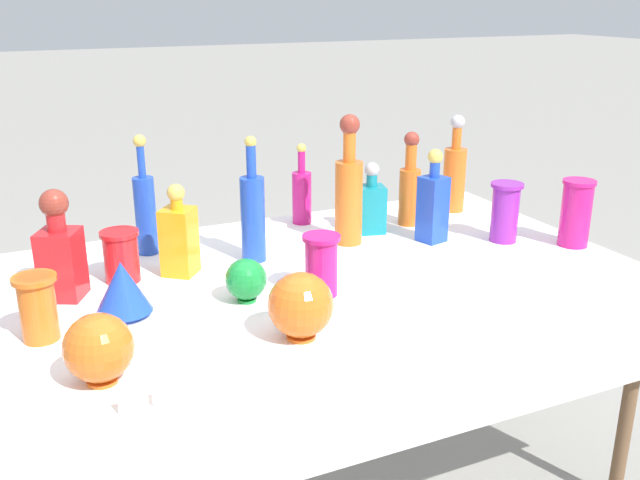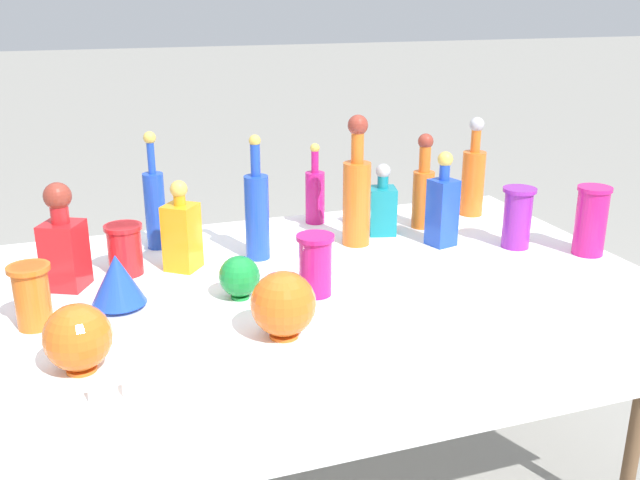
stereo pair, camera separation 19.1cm
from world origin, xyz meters
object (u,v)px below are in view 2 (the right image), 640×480
at_px(slender_vase_1, 315,263).
at_px(square_decanter_1, 443,207).
at_px(tall_bottle_4, 473,177).
at_px(tall_bottle_5, 423,190).
at_px(tall_bottle_0, 155,205).
at_px(slender_vase_3, 518,216).
at_px(round_bowl_1, 283,304).
at_px(round_bowl_2, 78,337).
at_px(tall_bottle_1, 315,194).
at_px(square_decanter_3, 63,244).
at_px(fluted_vase_0, 117,280).
at_px(square_decanter_0, 182,233).
at_px(slender_vase_4, 591,219).
at_px(tall_bottle_2, 257,213).
at_px(round_bowl_0, 239,276).
at_px(tall_bottle_3, 357,193).
at_px(slender_vase_2, 125,248).
at_px(cardboard_box_behind_left, 271,309).
at_px(square_decanter_2, 382,206).
at_px(slender_vase_0, 32,294).

bearing_deg(slender_vase_1, square_decanter_1, 25.69).
xyz_separation_m(tall_bottle_4, tall_bottle_5, (-0.24, -0.08, -0.01)).
distance_m(tall_bottle_0, square_decanter_1, 0.92).
distance_m(slender_vase_3, round_bowl_1, 0.96).
bearing_deg(round_bowl_2, tall_bottle_1, 45.43).
bearing_deg(square_decanter_3, fluted_vase_0, -56.00).
relative_size(square_decanter_0, round_bowl_1, 1.64).
height_order(square_decanter_3, slender_vase_4, square_decanter_3).
bearing_deg(round_bowl_1, tall_bottle_5, 43.07).
distance_m(tall_bottle_2, tall_bottle_5, 0.63).
bearing_deg(tall_bottle_1, tall_bottle_4, -9.54).
bearing_deg(slender_vase_4, slender_vase_3, 144.59).
relative_size(slender_vase_1, slender_vase_3, 0.86).
bearing_deg(square_decanter_0, tall_bottle_5, 8.33).
bearing_deg(round_bowl_1, tall_bottle_2, 81.96).
bearing_deg(round_bowl_1, slender_vase_3, 22.23).
relative_size(fluted_vase_0, round_bowl_0, 1.22).
xyz_separation_m(tall_bottle_1, square_decanter_3, (-0.84, -0.33, 0.02)).
distance_m(tall_bottle_3, square_decanter_0, 0.57).
bearing_deg(square_decanter_3, square_decanter_1, -1.28).
bearing_deg(slender_vase_1, tall_bottle_4, 33.10).
relative_size(square_decanter_0, slender_vase_2, 1.81).
bearing_deg(slender_vase_3, square_decanter_0, 171.12).
height_order(slender_vase_3, round_bowl_1, slender_vase_3).
bearing_deg(cardboard_box_behind_left, tall_bottle_4, -50.27).
relative_size(tall_bottle_3, tall_bottle_5, 1.28).
distance_m(tall_bottle_1, slender_vase_4, 0.92).
bearing_deg(slender_vase_2, fluted_vase_0, -99.21).
height_order(square_decanter_0, cardboard_box_behind_left, square_decanter_0).
relative_size(slender_vase_1, slender_vase_4, 0.78).
bearing_deg(tall_bottle_3, square_decanter_1, -20.87).
bearing_deg(cardboard_box_behind_left, tall_bottle_3, -85.83).
relative_size(tall_bottle_2, tall_bottle_3, 0.91).
distance_m(tall_bottle_0, round_bowl_1, 0.77).
xyz_separation_m(tall_bottle_2, square_decanter_2, (0.46, 0.09, -0.05)).
bearing_deg(tall_bottle_0, square_decanter_3, -137.94).
height_order(tall_bottle_0, slender_vase_0, tall_bottle_0).
relative_size(tall_bottle_4, square_decanter_1, 1.17).
bearing_deg(square_decanter_0, slender_vase_3, -8.88).
bearing_deg(tall_bottle_0, square_decanter_1, -17.52).
bearing_deg(slender_vase_3, tall_bottle_2, 167.58).
relative_size(slender_vase_4, cardboard_box_behind_left, 0.37).
distance_m(tall_bottle_1, cardboard_box_behind_left, 0.94).
relative_size(square_decanter_0, cardboard_box_behind_left, 0.46).
relative_size(square_decanter_3, slender_vase_2, 2.02).
bearing_deg(square_decanter_0, tall_bottle_3, 3.74).
xyz_separation_m(tall_bottle_5, slender_vase_3, (0.19, -0.29, -0.03)).
relative_size(tall_bottle_3, fluted_vase_0, 2.91).
bearing_deg(tall_bottle_4, tall_bottle_1, 170.46).
xyz_separation_m(square_decanter_2, round_bowl_2, (-1.00, -0.65, -0.02)).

